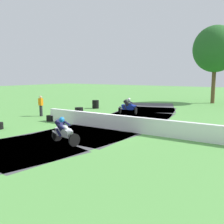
# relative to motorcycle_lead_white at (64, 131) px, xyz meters

# --- Properties ---
(ground_plane) EXTENTS (120.00, 120.00, 0.00)m
(ground_plane) POSITION_rel_motorcycle_lead_white_xyz_m (-0.56, 4.08, -0.64)
(ground_plane) COLOR #569947
(track_asphalt) EXTENTS (8.72, 31.39, 0.01)m
(track_asphalt) POSITION_rel_motorcycle_lead_white_xyz_m (-1.54, 4.08, -0.63)
(track_asphalt) COLOR #47474C
(track_asphalt) RESTS_ON ground
(safety_barrier) EXTENTS (19.33, 0.33, 0.90)m
(safety_barrier) POSITION_rel_motorcycle_lead_white_xyz_m (4.55, 4.09, -0.19)
(safety_barrier) COLOR white
(safety_barrier) RESTS_ON ground
(motorcycle_lead_white) EXTENTS (1.70, 1.03, 1.43)m
(motorcycle_lead_white) POSITION_rel_motorcycle_lead_white_xyz_m (0.00, 0.00, 0.00)
(motorcycle_lead_white) COLOR black
(motorcycle_lead_white) RESTS_ON ground
(motorcycle_chase_blue) EXTENTS (1.71, 1.03, 1.43)m
(motorcycle_chase_blue) POSITION_rel_motorcycle_lead_white_xyz_m (-2.17, 9.87, 0.02)
(motorcycle_chase_blue) COLOR black
(motorcycle_chase_blue) RESTS_ON ground
(tire_stack_mid_b) EXTENTS (0.58, 0.58, 0.40)m
(tire_stack_mid_b) POSITION_rel_motorcycle_lead_white_xyz_m (-5.18, 3.98, -0.44)
(tire_stack_mid_b) COLOR black
(tire_stack_mid_b) RESTS_ON ground
(tire_stack_far) EXTENTS (0.68, 0.68, 0.60)m
(tire_stack_far) POSITION_rel_motorcycle_lead_white_xyz_m (-5.39, 7.34, -0.34)
(tire_stack_far) COLOR black
(tire_stack_far) RESTS_ON ground
(tire_stack_extra_a) EXTENTS (0.64, 0.64, 0.80)m
(tire_stack_extra_a) POSITION_rel_motorcycle_lead_white_xyz_m (-6.73, 11.35, -0.24)
(tire_stack_extra_a) COLOR black
(tire_stack_extra_a) RESTS_ON ground
(track_marshal) EXTENTS (0.34, 0.24, 1.63)m
(track_marshal) POSITION_rel_motorcycle_lead_white_xyz_m (-7.47, 5.13, 0.18)
(track_marshal) COLOR #232328
(track_marshal) RESTS_ON ground
(tree_mid_rise) EXTENTS (4.97, 4.97, 8.77)m
(tree_mid_rise) POSITION_rel_motorcycle_lead_white_xyz_m (1.78, 22.60, 5.50)
(tree_mid_rise) COLOR brown
(tree_mid_rise) RESTS_ON ground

